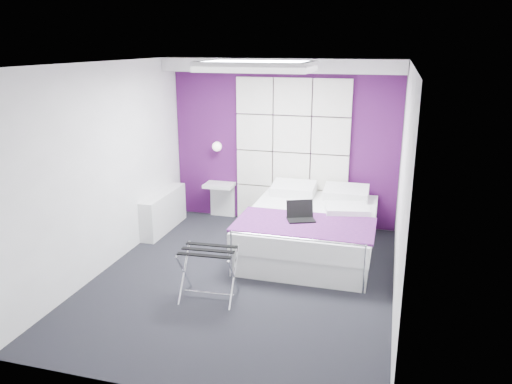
% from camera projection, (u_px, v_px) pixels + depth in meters
% --- Properties ---
extents(floor, '(4.40, 4.40, 0.00)m').
position_uv_depth(floor, '(244.00, 278.00, 6.20)').
color(floor, black).
rests_on(floor, ground).
extents(ceiling, '(4.40, 4.40, 0.00)m').
position_uv_depth(ceiling, '(242.00, 63.00, 5.46)').
color(ceiling, white).
rests_on(ceiling, wall_back).
extents(wall_back, '(3.60, 0.00, 3.60)m').
position_uv_depth(wall_back, '(283.00, 143.00, 7.86)').
color(wall_back, silver).
rests_on(wall_back, floor).
extents(wall_left, '(0.00, 4.40, 4.40)m').
position_uv_depth(wall_left, '(106.00, 168.00, 6.29)').
color(wall_left, silver).
rests_on(wall_left, floor).
extents(wall_right, '(0.00, 4.40, 4.40)m').
position_uv_depth(wall_right, '(402.00, 189.00, 5.37)').
color(wall_right, silver).
rests_on(wall_right, floor).
extents(accent_wall, '(3.58, 0.02, 2.58)m').
position_uv_depth(accent_wall, '(283.00, 143.00, 7.85)').
color(accent_wall, '#441048').
rests_on(accent_wall, wall_back).
extents(soffit, '(3.58, 0.50, 0.20)m').
position_uv_depth(soffit, '(281.00, 65.00, 7.28)').
color(soffit, silver).
rests_on(soffit, wall_back).
extents(headboard, '(1.80, 0.08, 2.30)m').
position_uv_depth(headboard, '(292.00, 152.00, 7.80)').
color(headboard, silver).
rests_on(headboard, wall_back).
extents(skylight, '(1.36, 0.86, 0.12)m').
position_uv_depth(skylight, '(256.00, 65.00, 6.02)').
color(skylight, white).
rests_on(skylight, ceiling).
extents(wall_lamp, '(0.15, 0.15, 0.15)m').
position_uv_depth(wall_lamp, '(218.00, 146.00, 8.02)').
color(wall_lamp, white).
rests_on(wall_lamp, wall_back).
extents(radiator, '(0.22, 1.20, 0.60)m').
position_uv_depth(radiator, '(164.00, 211.00, 7.75)').
color(radiator, silver).
rests_on(radiator, floor).
extents(bed, '(1.77, 2.14, 0.75)m').
position_uv_depth(bed, '(311.00, 230.00, 6.93)').
color(bed, silver).
rests_on(bed, floor).
extents(nightstand, '(0.47, 0.37, 0.05)m').
position_uv_depth(nightstand, '(219.00, 185.00, 8.16)').
color(nightstand, silver).
rests_on(nightstand, wall_back).
extents(luggage_rack, '(0.61, 0.45, 0.60)m').
position_uv_depth(luggage_rack, '(209.00, 274.00, 5.65)').
color(luggage_rack, silver).
rests_on(luggage_rack, floor).
extents(laptop, '(0.35, 0.25, 0.25)m').
position_uv_depth(laptop, '(302.00, 215.00, 6.48)').
color(laptop, black).
rests_on(laptop, bed).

